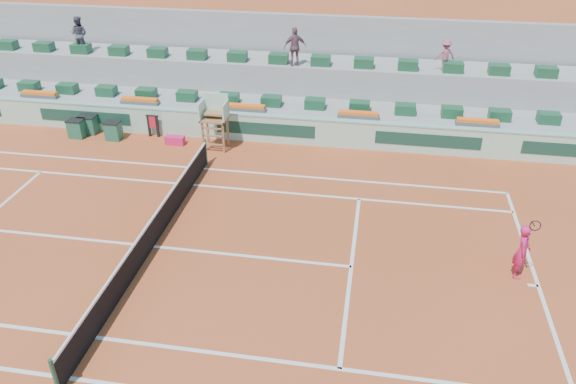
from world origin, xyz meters
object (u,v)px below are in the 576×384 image
object	(u,v)px
umpire_chair	(215,115)
drink_cooler_a	(113,131)
tennis_player	(522,251)
player_bag	(175,140)

from	to	relation	value
umpire_chair	drink_cooler_a	xyz separation A→B (m)	(-4.80, 0.07, -1.12)
umpire_chair	tennis_player	xyz separation A→B (m)	(11.33, -7.06, -0.65)
umpire_chair	drink_cooler_a	size ratio (longest dim) A/B	2.86
tennis_player	drink_cooler_a	bearing A→B (deg)	156.13
player_bag	drink_cooler_a	distance (m)	2.89
player_bag	tennis_player	bearing A→B (deg)	-28.15
tennis_player	umpire_chair	bearing A→B (deg)	148.07
player_bag	tennis_player	distance (m)	15.05
tennis_player	player_bag	bearing A→B (deg)	151.85
player_bag	umpire_chair	bearing A→B (deg)	-0.83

